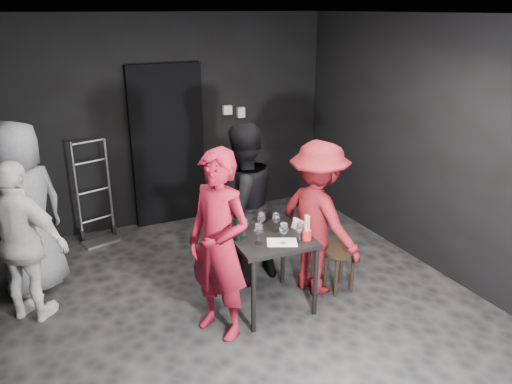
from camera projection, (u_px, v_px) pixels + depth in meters
name	position (u px, v px, depth m)	size (l,w,h in m)	color
floor	(246.00, 311.00, 4.80)	(4.50, 5.00, 0.02)	black
ceiling	(243.00, 14.00, 3.86)	(4.50, 5.00, 0.02)	silver
wall_back	(165.00, 122.00, 6.45)	(4.50, 0.04, 2.70)	black
wall_front	(475.00, 342.00, 2.22)	(4.50, 0.04, 2.70)	black
wall_right	(439.00, 149.00, 5.24)	(0.04, 5.00, 2.70)	black
doorway	(168.00, 146.00, 6.50)	(0.95, 0.10, 2.10)	black
wallbox_upper	(227.00, 110.00, 6.71)	(0.12, 0.06, 0.12)	#B7B7B2
wallbox_lower	(241.00, 112.00, 6.81)	(0.10, 0.06, 0.14)	#B7B7B2
hand_truck	(98.00, 223.00, 6.20)	(0.43, 0.35, 1.28)	#B2B2B7
tasting_table	(270.00, 245.00, 4.68)	(0.72, 0.72, 0.75)	black
stool	(340.00, 257.00, 5.04)	(0.36, 0.36, 0.47)	#301D14
server_red	(219.00, 234.00, 4.19)	(0.70, 0.46, 1.91)	maroon
woman_black	(241.00, 195.00, 5.05)	(0.94, 0.51, 1.92)	black
man_maroon	(318.00, 215.00, 4.90)	(1.07, 0.50, 1.65)	maroon
bystander_cream	(23.00, 241.00, 4.45)	(0.92, 0.44, 1.57)	white
bystander_grey	(21.00, 195.00, 4.83)	(1.02, 0.56, 2.08)	slate
tasting_mat	(282.00, 242.00, 4.51)	(0.27, 0.18, 0.00)	white
wine_glass_a	(259.00, 233.00, 4.46)	(0.08, 0.08, 0.21)	white
wine_glass_b	(245.00, 227.00, 4.57)	(0.08, 0.08, 0.21)	white
wine_glass_c	(261.00, 221.00, 4.71)	(0.08, 0.08, 0.20)	white
wine_glass_d	(284.00, 232.00, 4.45)	(0.08, 0.08, 0.22)	white
wine_glass_e	(300.00, 231.00, 4.50)	(0.08, 0.08, 0.20)	white
wine_glass_f	(276.00, 222.00, 4.70)	(0.08, 0.08, 0.20)	white
wine_bottle	(238.00, 229.00, 4.52)	(0.07, 0.07, 0.29)	black
breadstick_cup	(307.00, 228.00, 4.52)	(0.08, 0.08, 0.26)	red
reserved_card	(298.00, 224.00, 4.76)	(0.08, 0.13, 0.10)	white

